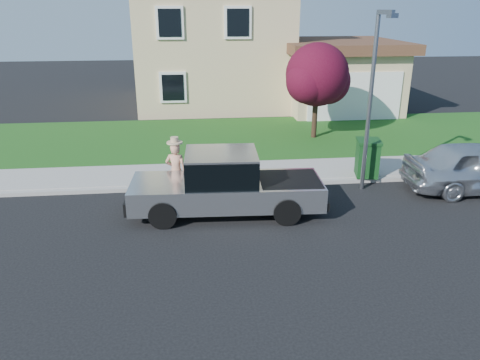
# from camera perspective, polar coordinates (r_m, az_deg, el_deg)

# --- Properties ---
(ground) EXTENTS (80.00, 80.00, 0.00)m
(ground) POSITION_cam_1_polar(r_m,az_deg,el_deg) (12.12, 1.14, -5.82)
(ground) COLOR black
(ground) RESTS_ON ground
(curb) EXTENTS (40.00, 0.20, 0.12)m
(curb) POSITION_cam_1_polar(r_m,az_deg,el_deg) (14.87, 3.56, -0.47)
(curb) COLOR gray
(curb) RESTS_ON ground
(sidewalk) EXTENTS (40.00, 2.00, 0.15)m
(sidewalk) POSITION_cam_1_polar(r_m,az_deg,el_deg) (15.88, 2.91, 1.00)
(sidewalk) COLOR gray
(sidewalk) RESTS_ON ground
(lawn) EXTENTS (40.00, 7.00, 0.10)m
(lawn) POSITION_cam_1_polar(r_m,az_deg,el_deg) (20.14, 0.92, 5.21)
(lawn) COLOR #1A3D11
(lawn) RESTS_ON ground
(house) EXTENTS (14.00, 11.30, 6.85)m
(house) POSITION_cam_1_polar(r_m,az_deg,el_deg) (27.38, -0.46, 15.93)
(house) COLOR tan
(house) RESTS_ON ground
(pickup_truck) EXTENTS (5.37, 2.16, 1.74)m
(pickup_truck) POSITION_cam_1_polar(r_m,az_deg,el_deg) (12.66, -1.76, -0.63)
(pickup_truck) COLOR black
(pickup_truck) RESTS_ON ground
(woman) EXTENTS (0.69, 0.53, 1.87)m
(woman) POSITION_cam_1_polar(r_m,az_deg,el_deg) (13.73, -7.81, 1.24)
(woman) COLOR tan
(woman) RESTS_ON ground
(sedan) EXTENTS (4.55, 1.90, 1.54)m
(sedan) POSITION_cam_1_polar(r_m,az_deg,el_deg) (15.97, 27.24, 1.42)
(sedan) COLOR silver
(sedan) RESTS_ON ground
(ornamental_tree) EXTENTS (2.84, 2.57, 3.90)m
(ornamental_tree) POSITION_cam_1_polar(r_m,az_deg,el_deg) (19.79, 9.47, 12.20)
(ornamental_tree) COLOR black
(ornamental_tree) RESTS_ON lawn
(trash_bin) EXTENTS (0.89, 0.98, 1.20)m
(trash_bin) POSITION_cam_1_polar(r_m,az_deg,el_deg) (15.67, 15.27, 2.65)
(trash_bin) COLOR #0F3713
(trash_bin) RESTS_ON sidewalk
(street_lamp) EXTENTS (0.41, 0.68, 5.27)m
(street_lamp) POSITION_cam_1_polar(r_m,az_deg,el_deg) (14.27, 15.83, 10.19)
(street_lamp) COLOR slate
(street_lamp) RESTS_ON ground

